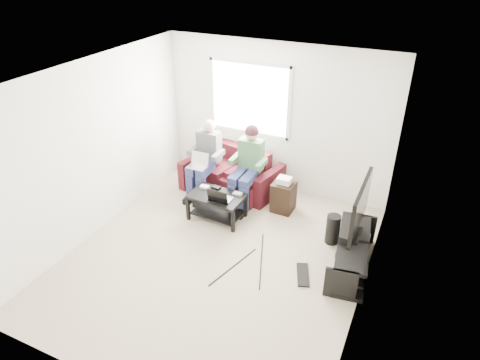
% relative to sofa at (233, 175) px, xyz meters
% --- Properties ---
extents(floor, '(4.50, 4.50, 0.00)m').
position_rel_sofa_xyz_m(floor, '(0.63, -1.81, -0.29)').
color(floor, '#B6A58E').
rests_on(floor, ground).
extents(ceiling, '(4.50, 4.50, 0.00)m').
position_rel_sofa_xyz_m(ceiling, '(0.63, -1.81, 2.31)').
color(ceiling, white).
rests_on(ceiling, wall_back).
extents(wall_back, '(4.50, 0.00, 4.50)m').
position_rel_sofa_xyz_m(wall_back, '(0.63, 0.44, 1.01)').
color(wall_back, white).
rests_on(wall_back, floor).
extents(wall_front, '(4.50, 0.00, 4.50)m').
position_rel_sofa_xyz_m(wall_front, '(0.63, -4.06, 1.01)').
color(wall_front, white).
rests_on(wall_front, floor).
extents(wall_left, '(0.00, 4.50, 4.50)m').
position_rel_sofa_xyz_m(wall_left, '(-1.37, -1.81, 1.01)').
color(wall_left, white).
rests_on(wall_left, floor).
extents(wall_right, '(0.00, 4.50, 4.50)m').
position_rel_sofa_xyz_m(wall_right, '(2.63, -1.81, 1.01)').
color(wall_right, white).
rests_on(wall_right, floor).
extents(window, '(1.48, 0.04, 1.28)m').
position_rel_sofa_xyz_m(window, '(0.13, 0.42, 1.31)').
color(window, white).
rests_on(window, wall_back).
extents(sofa, '(1.78, 1.02, 0.76)m').
position_rel_sofa_xyz_m(sofa, '(0.00, 0.00, 0.00)').
color(sofa, '#4A121E').
rests_on(sofa, floor).
extents(person_left, '(0.40, 0.71, 1.31)m').
position_rel_sofa_xyz_m(person_left, '(-0.40, -0.26, 0.42)').
color(person_left, navy).
rests_on(person_left, sofa).
extents(person_right, '(0.40, 0.71, 1.35)m').
position_rel_sofa_xyz_m(person_right, '(0.40, -0.24, 0.48)').
color(person_right, navy).
rests_on(person_right, sofa).
extents(laptop_silver, '(0.38, 0.32, 0.24)m').
position_rel_sofa_xyz_m(laptop_silver, '(-0.40, -0.52, 0.39)').
color(laptop_silver, silver).
rests_on(laptop_silver, person_left).
extents(coffee_table, '(0.89, 0.57, 0.43)m').
position_rel_sofa_xyz_m(coffee_table, '(0.17, -0.94, 0.03)').
color(coffee_table, black).
rests_on(coffee_table, floor).
extents(laptop_black, '(0.35, 0.25, 0.24)m').
position_rel_sofa_xyz_m(laptop_black, '(0.29, -1.02, 0.26)').
color(laptop_black, black).
rests_on(laptop_black, coffee_table).
extents(controller_a, '(0.15, 0.10, 0.04)m').
position_rel_sofa_xyz_m(controller_a, '(-0.11, -0.82, 0.16)').
color(controller_a, silver).
rests_on(controller_a, coffee_table).
extents(controller_b, '(0.15, 0.11, 0.04)m').
position_rel_sofa_xyz_m(controller_b, '(0.07, -0.76, 0.16)').
color(controller_b, black).
rests_on(controller_b, coffee_table).
extents(controller_c, '(0.14, 0.10, 0.04)m').
position_rel_sofa_xyz_m(controller_c, '(0.47, -0.79, 0.16)').
color(controller_c, gray).
rests_on(controller_c, coffee_table).
extents(tv_stand, '(0.59, 1.42, 0.45)m').
position_rel_sofa_xyz_m(tv_stand, '(2.40, -1.22, -0.09)').
color(tv_stand, black).
rests_on(tv_stand, floor).
extents(tv, '(0.12, 1.10, 0.81)m').
position_rel_sofa_xyz_m(tv, '(2.40, -1.12, 0.62)').
color(tv, black).
rests_on(tv, tv_stand).
extents(soundbar, '(0.12, 0.50, 0.10)m').
position_rel_sofa_xyz_m(soundbar, '(2.28, -1.12, 0.21)').
color(soundbar, black).
rests_on(soundbar, tv_stand).
extents(drink_cup, '(0.08, 0.08, 0.12)m').
position_rel_sofa_xyz_m(drink_cup, '(2.35, -0.59, 0.22)').
color(drink_cup, '#9C6643').
rests_on(drink_cup, tv_stand).
extents(console_white, '(0.30, 0.22, 0.06)m').
position_rel_sofa_xyz_m(console_white, '(2.40, -1.62, -0.02)').
color(console_white, silver).
rests_on(console_white, tv_stand).
extents(console_grey, '(0.34, 0.26, 0.08)m').
position_rel_sofa_xyz_m(console_grey, '(2.40, -0.92, -0.01)').
color(console_grey, gray).
rests_on(console_grey, tv_stand).
extents(console_black, '(0.38, 0.30, 0.07)m').
position_rel_sofa_xyz_m(console_black, '(2.40, -1.27, -0.01)').
color(console_black, black).
rests_on(console_black, tv_stand).
extents(subwoofer, '(0.20, 0.20, 0.47)m').
position_rel_sofa_xyz_m(subwoofer, '(2.02, -0.78, -0.06)').
color(subwoofer, black).
rests_on(subwoofer, floor).
extents(keyboard_floor, '(0.30, 0.49, 0.03)m').
position_rel_sofa_xyz_m(keyboard_floor, '(1.86, -1.67, -0.28)').
color(keyboard_floor, black).
rests_on(keyboard_floor, floor).
extents(end_table, '(0.35, 0.35, 0.62)m').
position_rel_sofa_xyz_m(end_table, '(1.06, -0.26, -0.01)').
color(end_table, black).
rests_on(end_table, floor).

